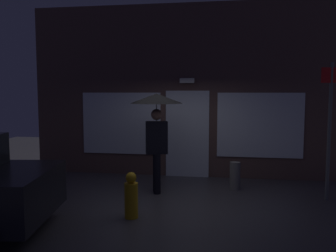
{
  "coord_description": "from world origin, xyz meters",
  "views": [
    {
      "loc": [
        0.95,
        -6.89,
        2.18
      ],
      "look_at": [
        -0.25,
        0.61,
        1.45
      ],
      "focal_mm": 38.53,
      "sensor_mm": 36.0,
      "label": 1
    }
  ],
  "objects": [
    {
      "name": "ground_plane",
      "position": [
        0.0,
        0.0,
        0.0
      ],
      "size": [
        18.0,
        18.0,
        0.0
      ],
      "primitive_type": "plane",
      "color": "#423F44"
    },
    {
      "name": "fire_hydrant",
      "position": [
        -0.63,
        -1.0,
        0.37
      ],
      "size": [
        0.23,
        0.23,
        0.8
      ],
      "color": "gold",
      "rests_on": "ground"
    },
    {
      "name": "street_sign_post",
      "position": [
        2.99,
        0.62,
        1.54
      ],
      "size": [
        0.4,
        0.07,
        2.75
      ],
      "color": "#595B60",
      "rests_on": "ground"
    },
    {
      "name": "sidewalk_bollard",
      "position": [
        1.18,
        1.1,
        0.31
      ],
      "size": [
        0.23,
        0.23,
        0.62
      ],
      "primitive_type": "cylinder",
      "color": "slate",
      "rests_on": "ground"
    },
    {
      "name": "person_with_umbrella",
      "position": [
        -0.49,
        0.61,
        1.69
      ],
      "size": [
        1.11,
        1.11,
        2.14
      ],
      "rotation": [
        0.0,
        0.0,
        -2.88
      ],
      "color": "black",
      "rests_on": "ground"
    },
    {
      "name": "building_facade",
      "position": [
        0.0,
        2.34,
        2.16
      ],
      "size": [
        8.15,
        0.48,
        4.37
      ],
      "color": "brown",
      "rests_on": "ground"
    }
  ]
}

